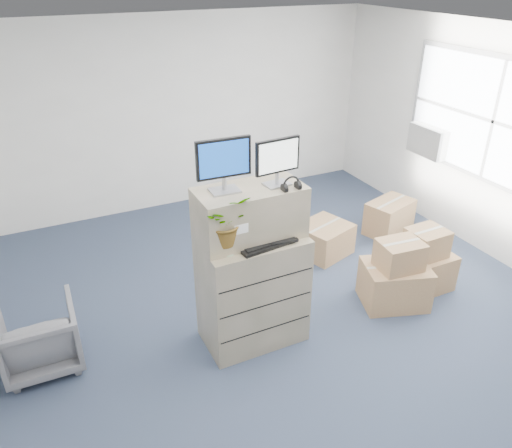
# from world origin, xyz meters

# --- Properties ---
(ground) EXTENTS (7.00, 7.00, 0.00)m
(ground) POSITION_xyz_m (0.00, 0.00, 0.00)
(ground) COLOR #29364B
(ground) RESTS_ON ground
(wall_back) EXTENTS (6.00, 0.02, 2.80)m
(wall_back) POSITION_xyz_m (0.00, 3.51, 1.40)
(wall_back) COLOR silver
(wall_back) RESTS_ON ground
(window) EXTENTS (0.07, 2.72, 1.52)m
(window) POSITION_xyz_m (2.96, 0.50, 1.70)
(window) COLOR gray
(window) RESTS_ON wall_right
(ac_unit) EXTENTS (0.24, 0.60, 0.40)m
(ac_unit) POSITION_xyz_m (2.87, 1.40, 1.20)
(ac_unit) COLOR silver
(ac_unit) RESTS_ON wall_right
(filing_cabinet_lower) EXTENTS (0.98, 0.60, 1.14)m
(filing_cabinet_lower) POSITION_xyz_m (-0.46, 0.08, 0.57)
(filing_cabinet_lower) COLOR #857C5B
(filing_cabinet_lower) RESTS_ON ground
(filing_cabinet_upper) EXTENTS (0.98, 0.49, 0.49)m
(filing_cabinet_upper) POSITION_xyz_m (-0.46, 0.14, 1.38)
(filing_cabinet_upper) COLOR #857C5B
(filing_cabinet_upper) RESTS_ON filing_cabinet_lower
(monitor_left) EXTENTS (0.49, 0.20, 0.48)m
(monitor_left) POSITION_xyz_m (-0.68, 0.17, 1.89)
(monitor_left) COLOR #99999E
(monitor_left) RESTS_ON filing_cabinet_upper
(monitor_right) EXTENTS (0.43, 0.18, 0.43)m
(monitor_right) POSITION_xyz_m (-0.20, 0.10, 1.87)
(monitor_right) COLOR #99999E
(monitor_right) RESTS_ON filing_cabinet_upper
(headphones) EXTENTS (0.17, 0.02, 0.17)m
(headphones) POSITION_xyz_m (-0.14, -0.05, 1.67)
(headphones) COLOR black
(headphones) RESTS_ON filing_cabinet_upper
(keyboard) EXTENTS (0.58, 0.30, 0.03)m
(keyboard) POSITION_xyz_m (-0.39, -0.06, 1.15)
(keyboard) COLOR black
(keyboard) RESTS_ON filing_cabinet_lower
(mouse) EXTENTS (0.11, 0.07, 0.04)m
(mouse) POSITION_xyz_m (-0.16, -0.05, 1.16)
(mouse) COLOR silver
(mouse) RESTS_ON filing_cabinet_lower
(water_bottle) EXTENTS (0.08, 0.08, 0.29)m
(water_bottle) POSITION_xyz_m (-0.40, 0.16, 1.28)
(water_bottle) COLOR gray
(water_bottle) RESTS_ON filing_cabinet_lower
(phone_dock) EXTENTS (0.07, 0.05, 0.14)m
(phone_dock) POSITION_xyz_m (-0.50, 0.13, 1.19)
(phone_dock) COLOR silver
(phone_dock) RESTS_ON filing_cabinet_lower
(external_drive) EXTENTS (0.25, 0.21, 0.07)m
(external_drive) POSITION_xyz_m (-0.12, 0.24, 1.17)
(external_drive) COLOR black
(external_drive) RESTS_ON filing_cabinet_lower
(tissue_box) EXTENTS (0.31, 0.21, 0.11)m
(tissue_box) POSITION_xyz_m (-0.11, 0.16, 1.26)
(tissue_box) COLOR #3E8ED4
(tissue_box) RESTS_ON external_drive
(potted_plant) EXTENTS (0.47, 0.51, 0.44)m
(potted_plant) POSITION_xyz_m (-0.76, -0.01, 1.39)
(potted_plant) COLOR #A6BA96
(potted_plant) RESTS_ON filing_cabinet_lower
(office_chair) EXTENTS (0.69, 0.65, 0.70)m
(office_chair) POSITION_xyz_m (-2.40, 0.59, 0.35)
(office_chair) COLOR #5D5D62
(office_chair) RESTS_ON ground
(cardboard_boxes) EXTENTS (1.88, 1.99, 0.79)m
(cardboard_boxes) POSITION_xyz_m (1.50, 0.46, 0.28)
(cardboard_boxes) COLOR #A16F4E
(cardboard_boxes) RESTS_ON ground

